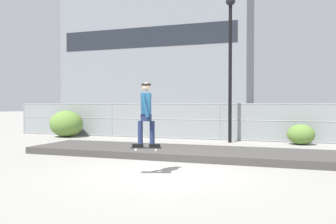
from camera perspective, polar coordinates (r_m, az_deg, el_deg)
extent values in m
plane|color=gray|center=(9.16, -1.01, -10.12)|extent=(120.00, 120.00, 0.00)
cube|color=#3D3A38|center=(12.08, 3.98, -6.75)|extent=(11.85, 2.75, 0.24)
cube|color=black|center=(8.88, -3.64, -5.95)|extent=(0.82, 0.39, 0.02)
cylinder|color=silver|center=(8.94, -1.90, -6.13)|extent=(0.06, 0.04, 0.05)
cylinder|color=silver|center=(8.77, -2.03, -6.28)|extent=(0.06, 0.04, 0.05)
cylinder|color=silver|center=(9.02, -5.20, -6.07)|extent=(0.06, 0.04, 0.05)
cylinder|color=silver|center=(8.84, -5.40, -6.22)|extent=(0.06, 0.04, 0.05)
cube|color=#99999E|center=(8.85, -1.96, -6.07)|extent=(0.08, 0.15, 0.01)
cube|color=#99999E|center=(8.93, -5.30, -6.01)|extent=(0.08, 0.15, 0.01)
cube|color=black|center=(8.85, -2.22, -5.63)|extent=(0.30, 0.17, 0.09)
cube|color=black|center=(8.91, -5.04, -5.59)|extent=(0.30, 0.17, 0.09)
cylinder|color=#1E284C|center=(8.82, -2.65, -3.42)|extent=(0.13, 0.13, 0.59)
cylinder|color=#1E284C|center=(8.87, -4.63, -3.40)|extent=(0.13, 0.13, 0.59)
cube|color=#1E284C|center=(8.82, -3.64, -0.91)|extent=(0.32, 0.39, 0.18)
cube|color=navy|center=(8.81, -3.65, 1.43)|extent=(0.31, 0.42, 0.54)
cylinder|color=navy|center=(9.05, -3.43, 1.05)|extent=(0.25, 0.14, 0.58)
cylinder|color=navy|center=(8.57, -3.88, 1.03)|extent=(0.25, 0.14, 0.58)
sphere|color=tan|center=(8.82, -3.65, 4.19)|extent=(0.21, 0.21, 0.21)
cylinder|color=black|center=(8.83, -3.65, 4.57)|extent=(0.24, 0.24, 0.05)
cylinder|color=gray|center=(22.77, -22.84, -1.01)|extent=(0.06, 0.06, 1.85)
cylinder|color=gray|center=(19.33, -9.32, -1.33)|extent=(0.06, 0.06, 1.85)
cylinder|color=gray|center=(17.36, 8.54, -1.63)|extent=(0.06, 0.06, 1.85)
cylinder|color=gray|center=(17.33, 8.55, 1.30)|extent=(24.08, 0.04, 0.04)
cylinder|color=gray|center=(17.35, 8.55, -1.32)|extent=(24.08, 0.04, 0.04)
cylinder|color=gray|center=(17.42, 8.53, -4.47)|extent=(24.08, 0.04, 0.04)
cube|color=gray|center=(17.36, 8.54, -1.63)|extent=(24.08, 0.01, 1.85)
cylinder|color=black|center=(16.46, 10.29, 6.18)|extent=(0.16, 0.16, 6.43)
ellipsoid|color=black|center=(17.08, 10.34, 17.59)|extent=(0.44, 0.44, 0.36)
cube|color=silver|center=(21.23, 3.27, -1.76)|extent=(4.42, 1.86, 0.70)
cube|color=#23282D|center=(21.25, 2.75, 0.05)|extent=(2.22, 1.63, 0.64)
cylinder|color=black|center=(21.79, 7.32, -2.61)|extent=(0.64, 0.25, 0.64)
cylinder|color=black|center=(20.11, 6.43, -2.94)|extent=(0.64, 0.25, 0.64)
cylinder|color=black|center=(22.44, 0.44, -2.49)|extent=(0.64, 0.25, 0.64)
cylinder|color=black|center=(20.82, -0.96, -2.79)|extent=(0.64, 0.25, 0.64)
cube|color=navy|center=(20.86, 18.02, -1.88)|extent=(4.41, 1.83, 0.70)
cube|color=#23282D|center=(20.84, 17.48, -0.04)|extent=(2.21, 1.62, 0.64)
cylinder|color=black|center=(21.76, 21.64, -2.70)|extent=(0.64, 0.24, 0.64)
cylinder|color=black|center=(20.05, 21.87, -3.04)|extent=(0.64, 0.24, 0.64)
cylinder|color=black|center=(21.80, 14.46, -2.64)|extent=(0.64, 0.24, 0.64)
cylinder|color=black|center=(20.10, 14.07, -2.97)|extent=(0.64, 0.24, 0.64)
cube|color=slate|center=(48.59, -1.44, 8.92)|extent=(24.97, 10.58, 16.44)
cube|color=#1E232B|center=(44.02, -3.86, 12.31)|extent=(22.97, 0.04, 2.50)
ellipsoid|color=#567A33|center=(19.68, -16.56, -1.89)|extent=(1.89, 1.55, 1.46)
ellipsoid|color=#567A33|center=(16.45, 21.21, -3.49)|extent=(1.19, 0.97, 0.92)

